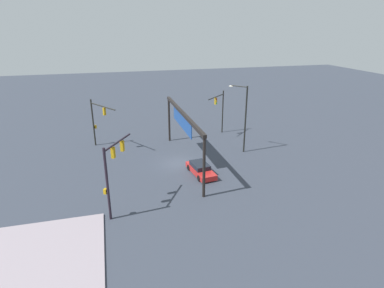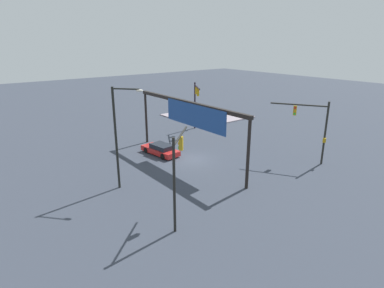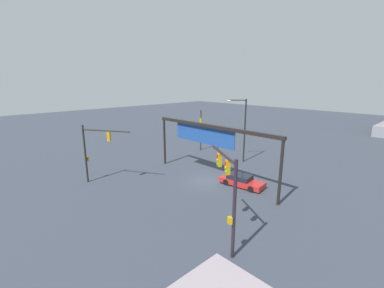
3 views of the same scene
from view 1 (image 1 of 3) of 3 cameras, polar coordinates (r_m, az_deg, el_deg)
name	(u,v)px [view 1 (image 1 of 3)]	position (r m, az deg, el deg)	size (l,w,h in m)	color
ground_plane	(178,164)	(38.29, -2.48, -3.49)	(164.03, 164.03, 0.00)	#363D49
sidewalk_corner	(17,270)	(25.96, -28.60, -19.00)	(10.92, 11.37, 0.15)	#998C95
traffic_signal_near_corner	(220,106)	(47.48, 4.94, 6.67)	(3.18, 3.40, 6.43)	black
traffic_signal_opposite_side	(112,167)	(27.60, -13.98, -3.99)	(3.96, 2.76, 6.48)	black
traffic_signal_cross_street	(97,117)	(43.73, -16.42, 4.57)	(5.01, 3.03, 6.38)	black
streetlamp_curved_arm	(244,115)	(40.85, 9.15, 5.18)	(2.08, 1.87, 8.55)	black
overhead_sign_gantry	(183,121)	(37.11, -1.68, 4.16)	(16.88, 0.43, 6.30)	black
sedan_car_approaching	(201,169)	(35.48, 1.54, -4.48)	(4.88, 2.36, 1.21)	red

